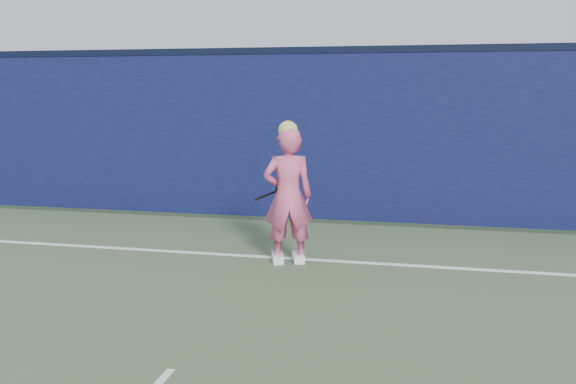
# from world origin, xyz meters

# --- Properties ---
(backstop_wall) EXTENTS (24.00, 0.40, 2.50)m
(backstop_wall) POSITION_xyz_m (0.00, 6.50, 1.25)
(backstop_wall) COLOR #0B0D34
(backstop_wall) RESTS_ON ground
(wall_cap) EXTENTS (24.00, 0.42, 0.10)m
(wall_cap) POSITION_xyz_m (0.00, 6.50, 2.55)
(wall_cap) COLOR black
(wall_cap) RESTS_ON backstop_wall
(player) EXTENTS (0.65, 0.53, 1.63)m
(player) POSITION_xyz_m (0.23, 3.88, 0.78)
(player) COLOR #CE507B
(player) RESTS_ON ground
(racket) EXTENTS (0.42, 0.36, 0.28)m
(racket) POSITION_xyz_m (0.05, 4.34, 0.77)
(racket) COLOR black
(racket) RESTS_ON ground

